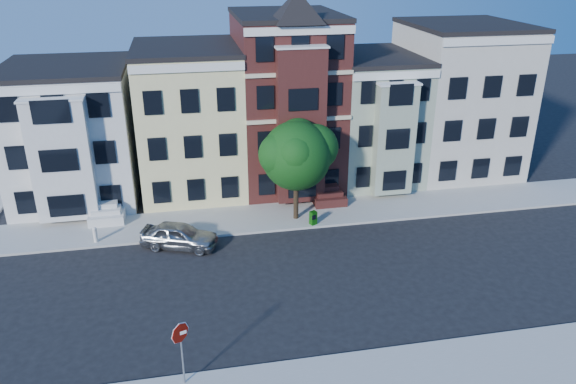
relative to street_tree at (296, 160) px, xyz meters
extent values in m
plane|color=black|center=(0.74, -7.42, -4.16)|extent=(120.00, 120.00, 0.00)
cube|color=#9E9B93|center=(0.74, 0.58, -4.09)|extent=(60.00, 4.00, 0.15)
cube|color=#9E9B93|center=(0.74, -15.42, -4.09)|extent=(60.00, 4.00, 0.15)
cube|color=silver|center=(-14.26, 7.08, 0.34)|extent=(8.00, 9.00, 9.00)
cube|color=beige|center=(-6.26, 7.08, 0.84)|extent=(7.00, 9.00, 10.00)
cube|color=#3E1916|center=(0.74, 7.08, 1.84)|extent=(7.00, 9.00, 12.00)
cube|color=gray|center=(7.24, 7.08, 0.34)|extent=(6.00, 9.00, 9.00)
cube|color=beige|center=(14.24, 7.08, 1.34)|extent=(8.00, 9.00, 11.00)
imported|color=#919499|center=(-7.49, -2.22, -3.39)|extent=(4.87, 3.30, 1.54)
cube|color=#0E510A|center=(0.89, -1.09, -3.57)|extent=(0.50, 0.48, 0.88)
cylinder|color=beige|center=(-12.42, -0.86, -3.63)|extent=(0.32, 0.32, 0.77)
camera|label=1|loc=(-6.79, -32.15, 12.17)|focal=35.00mm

